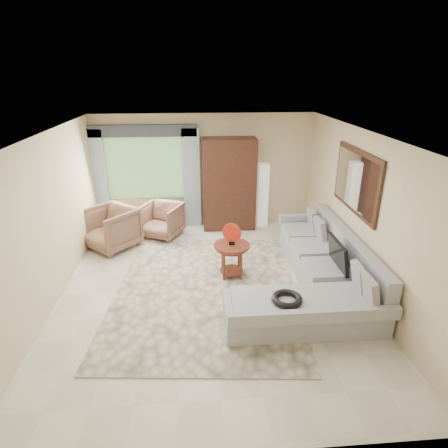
{
  "coord_description": "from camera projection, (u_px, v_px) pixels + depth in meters",
  "views": [
    {
      "loc": [
        -0.21,
        -5.5,
        3.47
      ],
      "look_at": [
        0.25,
        0.35,
        1.05
      ],
      "focal_mm": 30.0,
      "sensor_mm": 36.0,
      "label": 1
    }
  ],
  "objects": [
    {
      "name": "armchair_left",
      "position": [
        111.0,
        228.0,
        7.75
      ],
      "size": [
        1.33,
        1.33,
        0.87
      ],
      "primitive_type": "imported",
      "rotation": [
        0.0,
        0.0,
        -0.72
      ],
      "color": "#8D644D",
      "rests_on": "ground"
    },
    {
      "name": "valance",
      "position": [
        142.0,
        131.0,
        8.12
      ],
      "size": [
        2.4,
        0.12,
        0.26
      ],
      "primitive_type": "cube",
      "color": "#1E232D",
      "rests_on": "wall_back"
    },
    {
      "name": "area_rug",
      "position": [
        206.0,
        289.0,
        6.38
      ],
      "size": [
        3.34,
        4.25,
        0.02
      ],
      "primitive_type": "cube",
      "rotation": [
        0.0,
        0.0,
        -0.09
      ],
      "color": "beige",
      "rests_on": "ground"
    },
    {
      "name": "floor_lamp",
      "position": [
        263.0,
        195.0,
        8.78
      ],
      "size": [
        0.24,
        0.24,
        1.5
      ],
      "primitive_type": "cube",
      "color": "silver",
      "rests_on": "ground"
    },
    {
      "name": "red_disc",
      "position": [
        232.0,
        233.0,
        6.47
      ],
      "size": [
        0.32,
        0.16,
        0.34
      ],
      "primitive_type": "cylinder",
      "rotation": [
        1.57,
        0.0,
        -0.43
      ],
      "color": "red",
      "rests_on": "coffee_table"
    },
    {
      "name": "potted_plant",
      "position": [
        114.0,
        226.0,
        8.32
      ],
      "size": [
        0.56,
        0.51,
        0.52
      ],
      "primitive_type": "imported",
      "rotation": [
        0.0,
        0.0,
        -0.26
      ],
      "color": "#999999",
      "rests_on": "ground"
    },
    {
      "name": "sectional_sofa",
      "position": [
        318.0,
        275.0,
        6.26
      ],
      "size": [
        2.3,
        3.46,
        0.9
      ],
      "color": "#A8ABB1",
      "rests_on": "ground"
    },
    {
      "name": "armchair_right",
      "position": [
        162.0,
        220.0,
        8.32
      ],
      "size": [
        1.08,
        1.09,
        0.75
      ],
      "primitive_type": "imported",
      "rotation": [
        0.0,
        0.0,
        -0.44
      ],
      "color": "#926650",
      "rests_on": "ground"
    },
    {
      "name": "wall_mirror",
      "position": [
        356.0,
        181.0,
        6.24
      ],
      "size": [
        0.05,
        1.7,
        1.05
      ],
      "color": "black",
      "rests_on": "wall_right"
    },
    {
      "name": "ground",
      "position": [
        211.0,
        289.0,
        6.41
      ],
      "size": [
        6.0,
        6.0,
        0.0
      ],
      "primitive_type": "plane",
      "color": "silver",
      "rests_on": "ground"
    },
    {
      "name": "garden_hose",
      "position": [
        287.0,
        299.0,
        5.16
      ],
      "size": [
        0.43,
        0.43,
        0.09
      ],
      "primitive_type": "torus",
      "color": "black",
      "rests_on": "sectional_sofa"
    },
    {
      "name": "window",
      "position": [
        145.0,
        168.0,
        8.51
      ],
      "size": [
        1.8,
        0.04,
        1.4
      ],
      "primitive_type": "cube",
      "color": "#669E59",
      "rests_on": "wall_back"
    },
    {
      "name": "coffee_table",
      "position": [
        232.0,
        260.0,
        6.67
      ],
      "size": [
        0.64,
        0.64,
        0.64
      ],
      "rotation": [
        0.0,
        0.0,
        0.09
      ],
      "color": "#491913",
      "rests_on": "ground"
    },
    {
      "name": "curtain_left",
      "position": [
        99.0,
        181.0,
        8.45
      ],
      "size": [
        0.4,
        0.08,
        2.3
      ],
      "primitive_type": "cube",
      "color": "#9EB7CC",
      "rests_on": "ground"
    },
    {
      "name": "tv_screen",
      "position": [
        338.0,
        254.0,
        6.03
      ],
      "size": [
        0.14,
        0.74,
        0.48
      ],
      "primitive_type": "cube",
      "rotation": [
        0.0,
        -0.17,
        0.0
      ],
      "color": "black",
      "rests_on": "sectional_sofa"
    },
    {
      "name": "curtain_right",
      "position": [
        192.0,
        179.0,
        8.6
      ],
      "size": [
        0.4,
        0.08,
        2.3
      ],
      "primitive_type": "cube",
      "color": "#9EB7CC",
      "rests_on": "ground"
    },
    {
      "name": "armoire",
      "position": [
        229.0,
        184.0,
        8.55
      ],
      "size": [
        1.2,
        0.55,
        2.1
      ],
      "primitive_type": "cube",
      "color": "black",
      "rests_on": "ground"
    }
  ]
}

